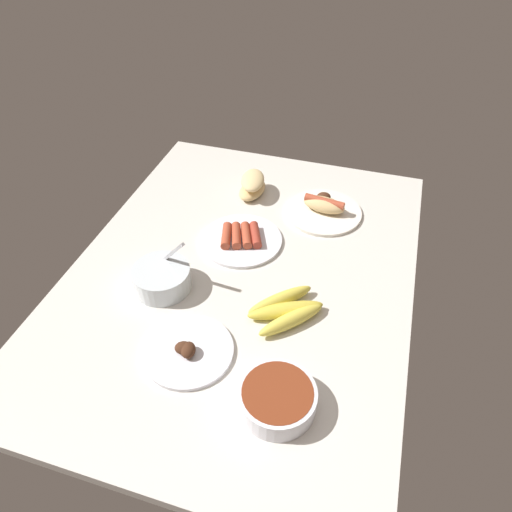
{
  "coord_description": "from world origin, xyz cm",
  "views": [
    {
      "loc": [
        -86.3,
        -30.28,
        89.17
      ],
      "look_at": [
        3.72,
        -2.97,
        3.0
      ],
      "focal_mm": 33.23,
      "sensor_mm": 36.0,
      "label": 1
    }
  ],
  "objects_px": {
    "banana_bunch": "(286,310)",
    "bowl_chili": "(277,398)",
    "plate_grilled_meat": "(188,350)",
    "plate_sausages": "(241,239)",
    "bread_stack": "(253,185)",
    "bowl_coleslaw": "(162,277)",
    "plate_hotdog_assembled": "(324,208)"
  },
  "relations": [
    {
      "from": "plate_sausages",
      "to": "plate_hotdog_assembled",
      "type": "height_order",
      "value": "plate_hotdog_assembled"
    },
    {
      "from": "banana_bunch",
      "to": "bowl_chili",
      "type": "xyz_separation_m",
      "value": [
        -0.24,
        -0.04,
        0.01
      ]
    },
    {
      "from": "plate_grilled_meat",
      "to": "bowl_coleslaw",
      "type": "distance_m",
      "value": 0.23
    },
    {
      "from": "plate_sausages",
      "to": "bowl_chili",
      "type": "relative_size",
      "value": 1.44
    },
    {
      "from": "banana_bunch",
      "to": "bowl_chili",
      "type": "bearing_deg",
      "value": -169.77
    },
    {
      "from": "plate_hotdog_assembled",
      "to": "bowl_chili",
      "type": "bearing_deg",
      "value": -177.19
    },
    {
      "from": "bread_stack",
      "to": "bowl_coleslaw",
      "type": "relative_size",
      "value": 0.88
    },
    {
      "from": "banana_bunch",
      "to": "plate_hotdog_assembled",
      "type": "distance_m",
      "value": 0.43
    },
    {
      "from": "bread_stack",
      "to": "plate_hotdog_assembled",
      "type": "distance_m",
      "value": 0.24
    },
    {
      "from": "bread_stack",
      "to": "bowl_chili",
      "type": "bearing_deg",
      "value": -159.03
    },
    {
      "from": "plate_grilled_meat",
      "to": "plate_sausages",
      "type": "bearing_deg",
      "value": 0.72
    },
    {
      "from": "banana_bunch",
      "to": "plate_hotdog_assembled",
      "type": "xyz_separation_m",
      "value": [
        0.43,
        -0.01,
        -0.0
      ]
    },
    {
      "from": "plate_sausages",
      "to": "plate_grilled_meat",
      "type": "bearing_deg",
      "value": -179.28
    },
    {
      "from": "banana_bunch",
      "to": "bowl_chili",
      "type": "distance_m",
      "value": 0.25
    },
    {
      "from": "bread_stack",
      "to": "plate_sausages",
      "type": "bearing_deg",
      "value": -170.66
    },
    {
      "from": "banana_bunch",
      "to": "bowl_chili",
      "type": "relative_size",
      "value": 1.28
    },
    {
      "from": "plate_grilled_meat",
      "to": "plate_hotdog_assembled",
      "type": "xyz_separation_m",
      "value": [
        0.61,
        -0.19,
        0.01
      ]
    },
    {
      "from": "bowl_coleslaw",
      "to": "plate_sausages",
      "type": "bearing_deg",
      "value": -31.05
    },
    {
      "from": "plate_grilled_meat",
      "to": "bread_stack",
      "type": "distance_m",
      "value": 0.64
    },
    {
      "from": "plate_hotdog_assembled",
      "to": "banana_bunch",
      "type": "bearing_deg",
      "value": 178.61
    },
    {
      "from": "plate_grilled_meat",
      "to": "bowl_coleslaw",
      "type": "relative_size",
      "value": 1.35
    },
    {
      "from": "bread_stack",
      "to": "bowl_chili",
      "type": "height_order",
      "value": "bread_stack"
    },
    {
      "from": "plate_sausages",
      "to": "bread_stack",
      "type": "xyz_separation_m",
      "value": [
        0.23,
        0.04,
        0.03
      ]
    },
    {
      "from": "plate_sausages",
      "to": "plate_hotdog_assembled",
      "type": "xyz_separation_m",
      "value": [
        0.2,
        -0.2,
        0.01
      ]
    },
    {
      "from": "banana_bunch",
      "to": "bowl_chili",
      "type": "height_order",
      "value": "bowl_chili"
    },
    {
      "from": "plate_sausages",
      "to": "bowl_chili",
      "type": "distance_m",
      "value": 0.53
    },
    {
      "from": "plate_grilled_meat",
      "to": "bowl_chili",
      "type": "xyz_separation_m",
      "value": [
        -0.07,
        -0.23,
        0.02
      ]
    },
    {
      "from": "plate_sausages",
      "to": "plate_hotdog_assembled",
      "type": "relative_size",
      "value": 1.0
    },
    {
      "from": "bread_stack",
      "to": "banana_bunch",
      "type": "bearing_deg",
      "value": -153.93
    },
    {
      "from": "plate_grilled_meat",
      "to": "plate_sausages",
      "type": "distance_m",
      "value": 0.4
    },
    {
      "from": "plate_sausages",
      "to": "bread_stack",
      "type": "relative_size",
      "value": 1.72
    },
    {
      "from": "plate_sausages",
      "to": "bread_stack",
      "type": "distance_m",
      "value": 0.24
    }
  ]
}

